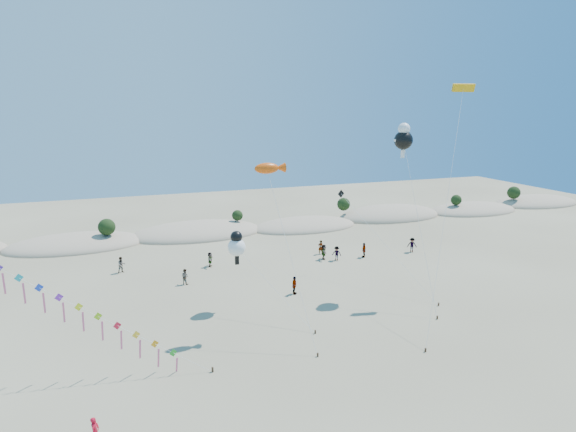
% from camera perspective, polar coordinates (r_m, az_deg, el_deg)
% --- Properties ---
extents(ground, '(160.00, 160.00, 0.00)m').
position_cam_1_polar(ground, '(30.00, 4.99, -23.40)').
color(ground, '#7A7054').
rests_on(ground, ground).
extents(dune_ridge, '(145.30, 11.49, 5.57)m').
position_cam_1_polar(dune_ridge, '(70.23, -9.84, -1.97)').
color(dune_ridge, gray).
rests_on(dune_ridge, ground).
extents(fish_kite, '(2.66, 7.29, 13.46)m').
position_cam_1_polar(fish_kite, '(38.05, -2.12, 5.62)').
color(fish_kite, '#3F2D1E').
rests_on(fish_kite, ground).
extents(cartoon_kite_low, '(5.34, 8.21, 7.11)m').
position_cam_1_polar(cartoon_kite_low, '(42.78, -6.11, -3.45)').
color(cartoon_kite_low, '#3F2D1E').
rests_on(cartoon_kite_low, ground).
extents(cartoon_kite_high, '(2.08, 9.04, 16.30)m').
position_cam_1_polar(cartoon_kite_high, '(47.52, 13.54, 8.96)').
color(cartoon_kite_high, '#3F2D1E').
rests_on(cartoon_kite_high, ground).
extents(parafoil_kite, '(11.71, 11.42, 19.89)m').
position_cam_1_polar(parafoil_kite, '(48.86, 20.00, 13.56)').
color(parafoil_kite, '#3F2D1E').
rests_on(parafoil_kite, ground).
extents(dark_kite, '(4.14, 13.34, 8.90)m').
position_cam_1_polar(dark_kite, '(50.81, 9.38, -0.91)').
color(dark_kite, '#3F2D1E').
rests_on(dark_kite, ground).
extents(flyer_foreground, '(0.60, 0.70, 1.63)m').
position_cam_1_polar(flyer_foreground, '(29.89, -21.89, -22.60)').
color(flyer_foreground, red).
rests_on(flyer_foreground, ground).
extents(beachgoers, '(35.59, 13.27, 1.83)m').
position_cam_1_polar(beachgoers, '(55.56, 0.82, -4.89)').
color(beachgoers, slate).
rests_on(beachgoers, ground).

